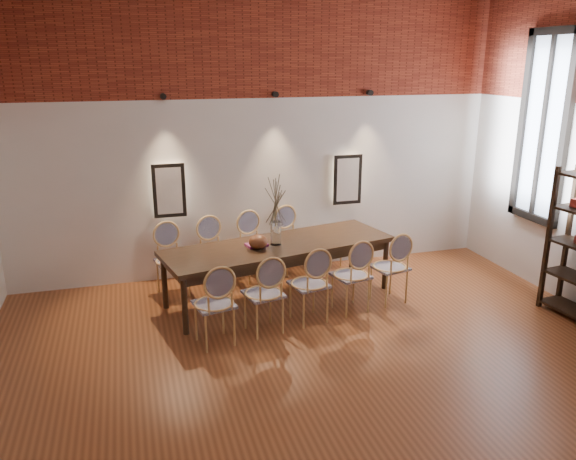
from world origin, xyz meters
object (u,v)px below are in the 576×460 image
object	(u,v)px
chair_far_c	(255,247)
chair_near_d	(351,275)
dining_table	(279,271)
chair_far_e	(326,235)
chair_near_b	(263,294)
vase	(276,233)
bowl	(258,242)
chair_far_d	(292,241)
book	(257,245)
chair_near_a	(214,304)
chair_far_a	(172,261)
chair_near_e	(390,267)
chair_near_c	(309,284)
chair_far_b	(215,254)

from	to	relation	value
chair_far_c	chair_near_d	bearing A→B (deg)	111.44
dining_table	chair_far_e	size ratio (longest dim) A/B	3.17
dining_table	chair_near_b	size ratio (longest dim) A/B	3.17
vase	bowl	distance (m)	0.28
chair_far_d	book	xyz separation A→B (m)	(-0.72, -0.87, 0.30)
chair_near_a	chair_far_d	bearing A→B (deg)	40.33
chair_near_a	chair_near_b	bearing A→B (deg)	-0.00
dining_table	chair_far_c	world-z (taller)	chair_far_c
chair_far_c	bowl	size ratio (longest dim) A/B	3.92
chair_far_c	vase	size ratio (longest dim) A/B	3.13
chair_near_d	chair_far_d	xyz separation A→B (m)	(-0.32, 1.48, 0.00)
chair_far_a	chair_near_e	bearing A→B (deg)	147.52
chair_near_c	chair_far_b	size ratio (longest dim) A/B	1.00
chair_far_b	book	bearing A→B (deg)	113.20
chair_near_b	chair_near_d	distance (m)	1.19
chair_near_d	chair_near_e	size ratio (longest dim) A/B	1.00
bowl	chair_far_e	bearing A→B (deg)	40.16
chair_near_c	vase	distance (m)	0.87
chair_near_c	vase	bearing A→B (deg)	93.69
vase	chair_near_d	bearing A→B (deg)	-37.61
dining_table	chair_far_d	distance (m)	0.97
chair_near_a	chair_far_e	world-z (taller)	same
chair_near_b	book	world-z (taller)	chair_near_b
dining_table	chair_far_a	xyz separation A→B (m)	(-1.32, 0.49, 0.09)
bowl	dining_table	bearing A→B (deg)	20.88
dining_table	vase	world-z (taller)	vase
book	chair_near_b	bearing A→B (deg)	-98.35
chair_near_a	chair_near_d	distance (m)	1.79
chair_near_b	bowl	distance (m)	0.85
vase	chair_far_d	bearing A→B (deg)	61.66
chair_near_b	chair_far_c	world-z (taller)	same
chair_far_d	vase	size ratio (longest dim) A/B	3.13
chair_near_b	chair_far_d	world-z (taller)	same
chair_far_a	vase	size ratio (longest dim) A/B	3.13
vase	book	xyz separation A→B (m)	(-0.25, 0.00, -0.14)
chair_far_a	chair_far_d	bearing A→B (deg)	180.00
chair_near_d	chair_near_e	xyz separation A→B (m)	(0.58, 0.12, 0.00)
dining_table	chair_near_d	distance (m)	0.97
chair_near_b	chair_far_d	distance (m)	1.93
chair_far_e	chair_far_b	bearing A→B (deg)	-0.00
chair_near_b	bowl	size ratio (longest dim) A/B	3.92
chair_near_a	bowl	size ratio (longest dim) A/B	3.92
chair_near_c	chair_near_e	world-z (taller)	same
chair_far_a	chair_far_c	size ratio (longest dim) A/B	1.00
chair_far_a	chair_near_d	bearing A→B (deg)	139.67
chair_near_c	chair_far_c	xyz separation A→B (m)	(-0.32, 1.48, 0.00)
chair_near_c	chair_far_d	bearing A→B (deg)	68.56
chair_far_b	bowl	world-z (taller)	chair_far_b
chair_near_e	chair_far_a	size ratio (longest dim) A/B	1.00
chair_near_d	chair_far_e	xyz separation A→B (m)	(0.27, 1.61, 0.00)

